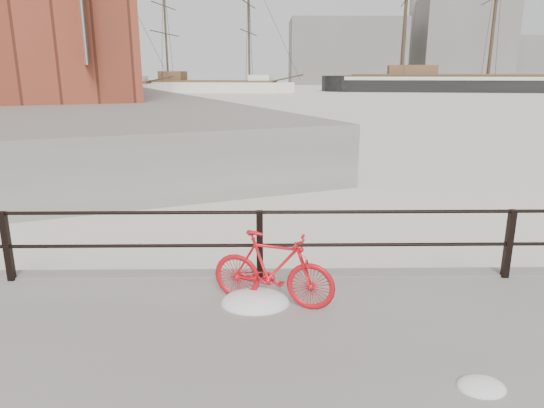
% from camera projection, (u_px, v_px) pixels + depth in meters
% --- Properties ---
extents(ground, '(400.00, 400.00, 0.00)m').
position_uv_depth(ground, '(496.00, 295.00, 7.17)').
color(ground, white).
rests_on(ground, ground).
extents(far_quay, '(78.44, 148.07, 1.80)m').
position_uv_depth(far_quay, '(31.00, 88.00, 75.86)').
color(far_quay, gray).
rests_on(far_quay, ground).
extents(guardrail, '(28.00, 0.10, 1.00)m').
position_uv_depth(guardrail, '(509.00, 244.00, 6.80)').
color(guardrail, black).
rests_on(guardrail, promenade).
extents(bicycle, '(1.56, 0.73, 0.95)m').
position_uv_depth(bicycle, '(273.00, 269.00, 6.00)').
color(bicycle, red).
rests_on(bicycle, promenade).
extents(barque_black, '(66.80, 32.21, 35.97)m').
position_uv_depth(barque_black, '(486.00, 92.00, 84.44)').
color(barque_black, black).
rests_on(barque_black, ground).
extents(schooner_mid, '(33.31, 18.44, 22.43)m').
position_uv_depth(schooner_mid, '(209.00, 92.00, 83.15)').
color(schooner_mid, silver).
rests_on(schooner_mid, ground).
extents(schooner_left, '(26.71, 12.97, 19.75)m').
position_uv_depth(schooner_left, '(90.00, 93.00, 78.42)').
color(schooner_left, beige).
rests_on(schooner_left, ground).
extents(workboat_far, '(10.73, 5.05, 7.00)m').
position_uv_depth(workboat_far, '(39.00, 104.00, 52.11)').
color(workboat_far, black).
rests_on(workboat_far, ground).
extents(apartment_grey, '(26.02, 22.15, 23.20)m').
position_uv_depth(apartment_grey, '(13.00, 11.00, 82.52)').
color(apartment_grey, '#9F9F9A').
rests_on(apartment_grey, far_quay).
extents(apartment_brick, '(27.87, 22.90, 21.20)m').
position_uv_depth(apartment_brick, '(23.00, 28.00, 103.24)').
color(apartment_brick, brown).
rests_on(apartment_brick, far_quay).
extents(industrial_west, '(32.00, 18.00, 18.00)m').
position_uv_depth(industrial_west, '(345.00, 52.00, 140.23)').
color(industrial_west, gray).
rests_on(industrial_west, ground).
extents(industrial_mid, '(26.00, 20.00, 24.00)m').
position_uv_depth(industrial_mid, '(460.00, 43.00, 144.77)').
color(industrial_mid, gray).
rests_on(industrial_mid, ground).
extents(industrial_east, '(20.00, 16.00, 14.00)m').
position_uv_depth(industrial_east, '(525.00, 60.00, 151.23)').
color(industrial_east, gray).
rests_on(industrial_east, ground).
extents(smokestack, '(2.80, 2.80, 44.00)m').
position_uv_depth(smokestack, '(414.00, 9.00, 146.79)').
color(smokestack, gray).
rests_on(smokestack, ground).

